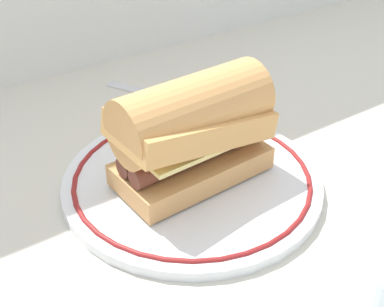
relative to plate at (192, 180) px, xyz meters
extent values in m
plane|color=beige|center=(0.02, -0.02, -0.01)|extent=(1.50, 1.50, 0.00)
cylinder|color=white|center=(0.00, 0.00, 0.00)|extent=(0.30, 0.30, 0.01)
torus|color=maroon|center=(0.00, 0.00, 0.00)|extent=(0.27, 0.27, 0.01)
cube|color=tan|center=(0.00, 0.00, 0.02)|extent=(0.18, 0.10, 0.03)
cylinder|color=brown|center=(0.00, -0.01, 0.04)|extent=(0.17, 0.03, 0.02)
cylinder|color=brown|center=(0.00, 0.01, 0.04)|extent=(0.17, 0.03, 0.02)
cube|color=#EAD67A|center=(0.00, 0.00, 0.06)|extent=(0.14, 0.09, 0.01)
cube|color=tan|center=(0.00, 0.00, 0.08)|extent=(0.18, 0.10, 0.06)
cylinder|color=tan|center=(0.00, 0.00, 0.09)|extent=(0.18, 0.08, 0.07)
cube|color=silver|center=(0.06, 0.26, -0.01)|extent=(0.05, 0.08, 0.01)
cube|color=black|center=(0.09, 0.19, 0.00)|extent=(0.04, 0.06, 0.01)
camera|label=1|loc=(-0.28, -0.41, 0.37)|focal=49.75mm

